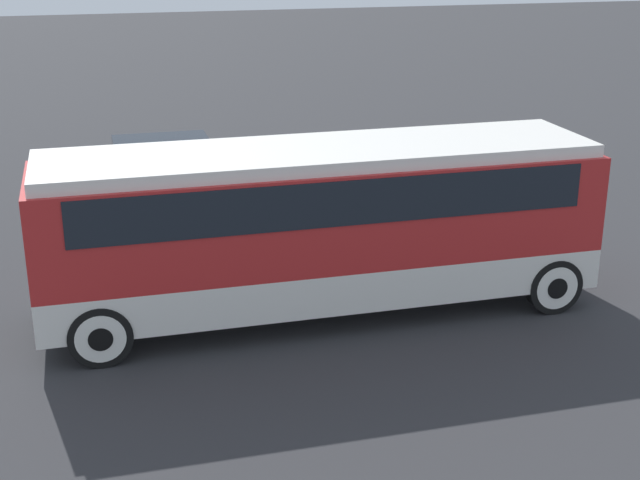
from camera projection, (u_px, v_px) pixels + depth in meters
ground_plane at (320, 311)px, 16.46m from camera, size 120.00×120.00×0.00m
tour_bus at (325, 215)px, 15.86m from camera, size 9.94×2.58×3.11m
parked_car_near at (425, 171)px, 23.03m from camera, size 4.21×1.92×1.44m
parked_car_mid at (168, 166)px, 23.55m from camera, size 4.73×1.80×1.46m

